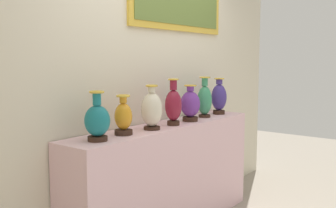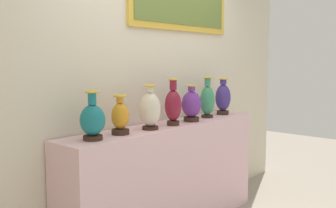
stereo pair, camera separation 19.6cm
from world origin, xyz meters
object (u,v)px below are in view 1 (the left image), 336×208
vase_teal (97,121)px  vase_violet (190,105)px  vase_amber (123,117)px  vase_burgundy (173,105)px  vase_jade (205,100)px  vase_ivory (152,110)px  vase_indigo (219,98)px

vase_teal → vase_violet: size_ratio=1.04×
vase_amber → vase_burgundy: (0.60, -0.04, 0.04)m
vase_burgundy → vase_jade: 0.59m
vase_ivory → vase_violet: (0.57, 0.00, -0.01)m
vase_burgundy → vase_jade: bearing=4.1°
vase_ivory → vase_burgundy: size_ratio=0.90×
vase_ivory → vase_teal: bearing=178.8°
vase_burgundy → vase_jade: vase_burgundy is taller
vase_indigo → vase_jade: bearing=-179.0°
vase_teal → vase_jade: 1.47m
vase_violet → vase_indigo: 0.60m
vase_amber → vase_indigo: (1.49, 0.01, 0.04)m
vase_teal → vase_indigo: vase_indigo is taller
vase_teal → vase_burgundy: size_ratio=0.87×
vase_jade → vase_indigo: size_ratio=1.06×
vase_jade → vase_indigo: vase_jade is taller
vase_teal → vase_amber: bearing=2.9°
vase_jade → vase_indigo: (0.30, 0.01, -0.00)m
vase_indigo → vase_amber: bearing=-179.6°
vase_burgundy → vase_violet: size_ratio=1.20×
vase_amber → vase_burgundy: 0.61m
vase_burgundy → vase_ivory: bearing=177.9°
vase_violet → vase_indigo: size_ratio=0.89×
vase_jade → vase_burgundy: bearing=-175.9°
vase_teal → vase_ivory: size_ratio=0.96×
vase_ivory → vase_indigo: bearing=1.8°
vase_amber → vase_violet: 0.89m
vase_ivory → vase_jade: bearing=2.1°
vase_ivory → vase_violet: 0.57m
vase_amber → vase_violet: size_ratio=0.90×
vase_amber → vase_indigo: size_ratio=0.81×
vase_teal → vase_ivory: (0.60, -0.01, 0.02)m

